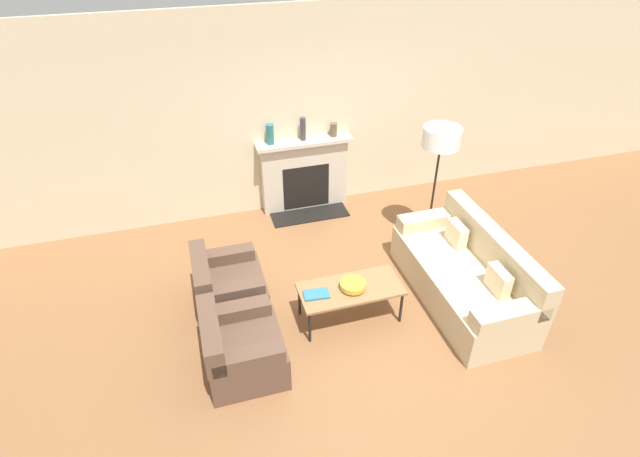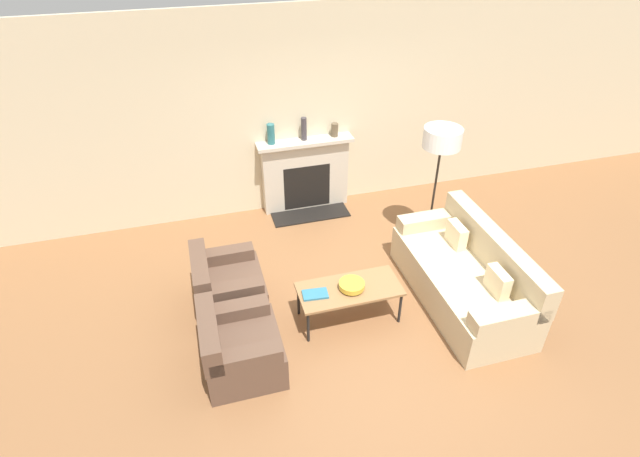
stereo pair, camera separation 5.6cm
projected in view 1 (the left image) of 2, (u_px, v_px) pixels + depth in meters
name	position (u px, v px, depth m)	size (l,w,h in m)	color
ground_plane	(374.00, 312.00, 5.78)	(18.00, 18.00, 0.00)	brown
wall_back	(312.00, 112.00, 7.01)	(18.00, 0.06, 2.90)	beige
fireplace	(305.00, 175.00, 7.38)	(1.39, 0.59, 1.10)	beige
couch	(466.00, 276.00, 5.83)	(0.91, 2.00, 0.87)	#CCB78E
armchair_near	(240.00, 348.00, 4.97)	(0.77, 0.83, 0.72)	brown
armchair_far	(227.00, 287.00, 5.72)	(0.77, 0.83, 0.72)	brown
coffee_table	(350.00, 290.00, 5.48)	(1.14, 0.52, 0.45)	olive
bowl	(353.00, 285.00, 5.43)	(0.28, 0.28, 0.08)	gold
book	(316.00, 294.00, 5.36)	(0.29, 0.19, 0.02)	teal
floor_lamp	(441.00, 145.00, 6.19)	(0.48, 0.48, 1.65)	black
mantel_vase_left	(270.00, 134.00, 6.87)	(0.11, 0.11, 0.29)	#28666B
mantel_vase_center_left	(303.00, 129.00, 6.97)	(0.08, 0.08, 0.33)	#3D383D
mantel_vase_center_right	(334.00, 130.00, 7.11)	(0.10, 0.10, 0.19)	brown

